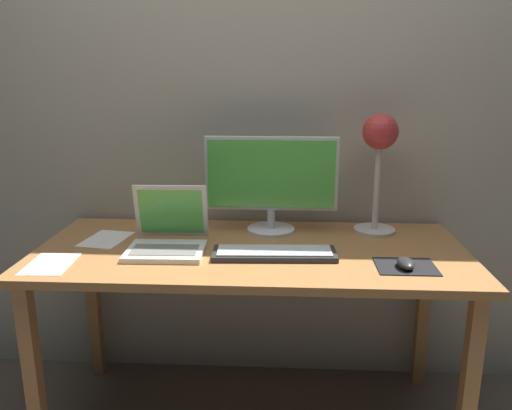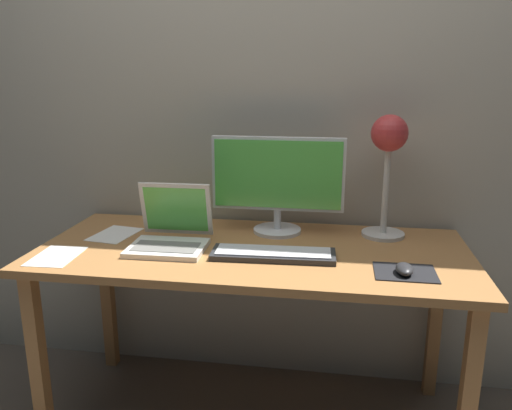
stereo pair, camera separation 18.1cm
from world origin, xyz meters
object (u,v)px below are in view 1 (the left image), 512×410
mouse (406,263)px  keyboard_main (274,253)px  laptop (168,232)px  desk_lamp (379,147)px  monitor (271,180)px

mouse → keyboard_main: bearing=168.1°
mouse → laptop: bearing=169.2°
keyboard_main → mouse: 0.45m
keyboard_main → desk_lamp: (0.40, 0.31, 0.34)m
monitor → laptop: monitor is taller
monitor → laptop: bearing=-149.3°
monitor → desk_lamp: (0.42, 0.02, 0.13)m
monitor → mouse: monitor is taller
keyboard_main → mouse: size_ratio=4.64×
keyboard_main → laptop: size_ratio=1.58×
monitor → desk_lamp: desk_lamp is taller
desk_lamp → mouse: bearing=-84.8°
keyboard_main → mouse: bearing=-11.9°
monitor → desk_lamp: size_ratio=1.10×
monitor → mouse: 0.63m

